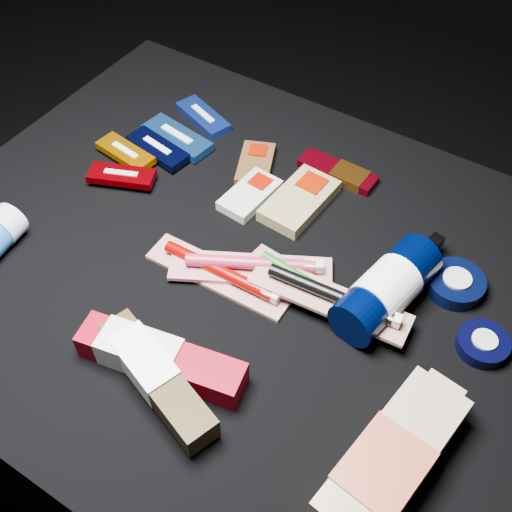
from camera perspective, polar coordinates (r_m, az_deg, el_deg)
The scene contains 21 objects.
ground at distance 1.26m, azimuth -0.84°, elevation -12.44°, with size 3.00×3.00×0.00m, color black.
cloth_table at distance 1.08m, azimuth -0.96°, elevation -7.53°, with size 0.98×0.78×0.40m, color black.
luna_bar_0 at distance 1.16m, azimuth -4.72°, elevation 12.24°, with size 0.12×0.08×0.01m.
luna_bar_1 at distance 1.11m, azimuth -7.02°, elevation 10.40°, with size 0.13×0.07×0.02m.
luna_bar_2 at distance 1.09m, azimuth -8.73°, elevation 9.41°, with size 0.12×0.06×0.02m.
luna_bar_3 at distance 1.09m, azimuth -11.53°, elevation 8.98°, with size 0.11×0.05×0.01m.
luna_bar_4 at distance 1.05m, azimuth -11.86°, elevation 7.00°, with size 0.11×0.08×0.01m.
clif_bar_0 at distance 1.06m, azimuth -0.01°, elevation 8.29°, with size 0.09×0.11×0.02m.
clif_bar_1 at distance 1.01m, azimuth -0.39°, elevation 5.58°, with size 0.06×0.11×0.02m.
clif_bar_2 at distance 1.00m, azimuth 4.07°, elevation 5.12°, with size 0.08×0.14×0.02m.
power_bar at distance 1.05m, azimuth 7.61°, elevation 7.32°, with size 0.13×0.04×0.02m.
lotion_bottle at distance 0.87m, azimuth 11.55°, elevation -2.86°, with size 0.10×0.22×0.07m.
cream_tin_upper at distance 0.93m, azimuth 17.31°, elevation -2.36°, with size 0.08×0.08×0.02m.
cream_tin_lower at distance 0.88m, azimuth 19.52°, elevation -7.37°, with size 0.07×0.07×0.02m.
bodywash_bottle at distance 0.76m, azimuth 11.89°, elevation -17.39°, with size 0.10×0.23×0.05m.
toothbrush_pack_0 at distance 0.90m, azimuth -3.17°, elevation -1.64°, with size 0.22×0.06×0.02m.
toothbrush_pack_1 at distance 0.90m, azimuth -0.28°, elevation -0.93°, with size 0.23×0.16×0.03m.
toothbrush_pack_2 at distance 0.87m, azimuth 4.64°, elevation -2.59°, with size 0.19×0.06×0.02m.
toothbrush_pack_3 at distance 0.85m, azimuth 6.75°, elevation -3.70°, with size 0.23×0.07×0.02m.
toothpaste_carton_red at distance 0.82m, azimuth -9.07°, elevation -8.83°, with size 0.22×0.09×0.04m.
toothpaste_carton_green at distance 0.80m, azimuth -9.16°, elevation -10.25°, with size 0.20×0.11×0.04m.
Camera 1 is at (0.33, -0.48, 1.11)m, focal length 45.00 mm.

